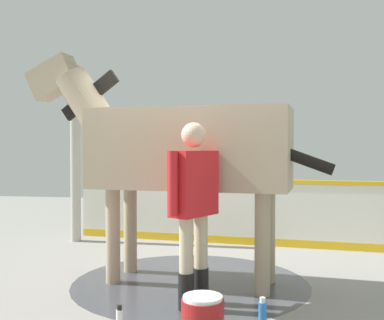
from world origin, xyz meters
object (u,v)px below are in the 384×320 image
object	(u,v)px
wash_bucket	(203,317)
bottle_spray	(262,313)
horse	(179,148)
bottle_shampoo	(119,319)
handler	(194,200)

from	to	relation	value
wash_bucket	bottle_spray	bearing A→B (deg)	-146.36
horse	wash_bucket	size ratio (longest dim) A/B	10.37
horse	bottle_shampoo	size ratio (longest dim) A/B	16.54
bottle_spray	horse	bearing A→B (deg)	-51.42
horse	wash_bucket	world-z (taller)	horse
bottle_shampoo	horse	bearing A→B (deg)	-98.67
horse	bottle_spray	xyz separation A→B (m)	(-0.93, 1.17, -1.39)
handler	bottle_spray	distance (m)	1.17
handler	bottle_spray	xyz separation A→B (m)	(-0.65, 0.38, -0.90)
horse	handler	distance (m)	0.97
horse	handler	size ratio (longest dim) A/B	2.05
horse	bottle_shampoo	xyz separation A→B (m)	(0.23, 1.48, -1.40)
handler	bottle_spray	bearing A→B (deg)	-1.11
horse	handler	bearing A→B (deg)	116.60
horse	bottle_shampoo	bearing A→B (deg)	88.20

